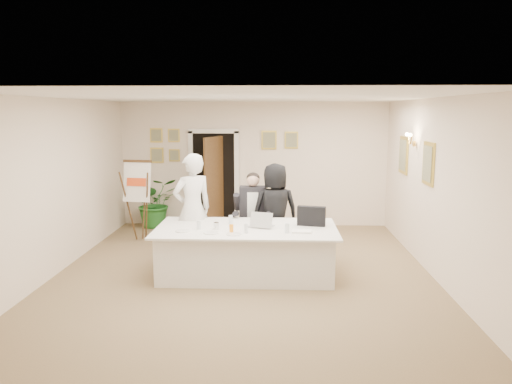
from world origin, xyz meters
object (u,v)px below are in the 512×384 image
Objects in this scene: flip_chart at (140,204)px; paper_stack at (302,231)px; laptop at (261,218)px; oj_glass at (231,229)px; conference_table at (246,251)px; laptop_bag at (311,216)px; standing_woman at (275,211)px; potted_palm at (155,202)px; standing_man at (192,209)px; seated_man at (253,214)px; steel_jug at (216,226)px.

flip_chart is 3.89m from paper_stack.
laptop is 2.88× the size of oj_glass.
laptop_bag is (1.03, 0.17, 0.54)m from conference_table.
potted_palm is (-2.71, 2.30, -0.29)m from standing_woman.
standing_man is 6.48× the size of paper_stack.
standing_man reaches higher than potted_palm.
flip_chart is 3.79m from laptop_bag.
seated_man is 1.37× the size of potted_palm.
steel_jug is (-0.70, -0.20, -0.08)m from laptop.
laptop_bag reaches higher than laptop.
steel_jug is (-0.26, 0.23, -0.01)m from oj_glass.
standing_woman is 0.95m from laptop.
conference_table is at bearing 161.41° from paper_stack.
steel_jug is (-1.49, -0.31, -0.10)m from laptop_bag.
oj_glass is (-1.24, -0.54, -0.09)m from laptop_bag.
conference_table is 0.58m from laptop.
potted_palm is (0.00, 1.24, -0.19)m from flip_chart.
laptop is (2.50, -1.98, 0.17)m from flip_chart.
conference_table is at bearing -159.72° from laptop_bag.
flip_chart is at bearing -90.20° from potted_palm.
laptop_bag is at bearing -55.19° from seated_man.
standing_woman is (0.40, -0.12, 0.08)m from seated_man.
standing_woman reaches higher than flip_chart.
flip_chart is 1.44× the size of potted_palm.
seated_man is 3.42× the size of laptop_bag.
seated_man is 1.15m from standing_man.
paper_stack is at bearing -36.72° from flip_chart.
seated_man is 1.35m from steel_jug.
oj_glass is (2.06, -3.65, 0.28)m from potted_palm.
flip_chart reaches higher than steel_jug.
flip_chart is 1.97m from standing_man.
conference_table is 1.68× the size of standing_woman.
seated_man reaches higher than laptop_bag.
conference_table is 1.24m from standing_man.
oj_glass is (-0.20, -0.37, 0.45)m from conference_table.
laptop is at bearing 124.10° from standing_man.
flip_chart reaches higher than paper_stack.
oj_glass is at bearing 95.97° from standing_man.
paper_stack is 1.07m from oj_glass.
paper_stack is (1.81, -0.87, -0.16)m from standing_man.
laptop_bag is at bearing 69.01° from paper_stack.
conference_table is at bearing 51.74° from standing_woman.
flip_chart is 12.34× the size of oj_glass.
laptop is at bearing 150.75° from paper_stack.
seated_man reaches higher than potted_palm.
potted_palm is at bearing 131.14° from paper_stack.
seated_man is 0.90× the size of standing_woman.
standing_man is (-1.00, -0.52, 0.18)m from seated_man.
flip_chart is 2.83m from steel_jug.
standing_woman reaches higher than potted_palm.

